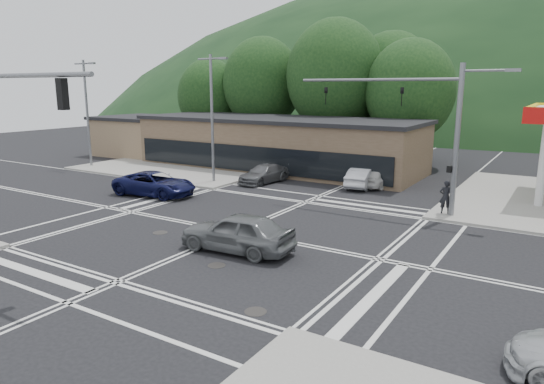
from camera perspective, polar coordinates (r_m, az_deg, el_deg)
The scene contains 19 objects.
ground at distance 23.40m, azimuth -4.31°, elevation -4.71°, with size 120.00×120.00×0.00m, color black.
sidewalk_nw at distance 43.99m, azimuth -8.62°, elevation 3.33°, with size 16.00×16.00×0.15m, color gray.
commercial_row at distance 41.26m, azimuth 0.59°, elevation 5.58°, with size 24.00×8.00×4.00m, color brown.
commercial_nw at distance 51.39m, azimuth -14.94°, elevation 6.28°, with size 8.00×7.00×3.60m, color #846B4F.
hill_north at distance 109.05m, azimuth 25.03°, elevation 7.58°, with size 252.00×126.00×140.00m, color black.
tree_n_a at distance 50.09m, azimuth -1.15°, elevation 12.66°, with size 8.00×8.00×11.75m.
tree_n_b at distance 46.24m, azimuth 7.43°, elevation 13.40°, with size 9.00×9.00×12.98m.
tree_n_c at distance 43.78m, azimuth 15.90°, elevation 11.40°, with size 7.60×7.60×10.87m.
tree_n_d at distance 52.82m, azimuth -7.32°, elevation 11.14°, with size 6.80×6.80×9.76m.
tree_n_e at distance 48.49m, azimuth 13.83°, elevation 12.33°, with size 8.40×8.40×11.98m.
streetlight_nw at distance 34.71m, azimuth -7.00°, elevation 9.27°, with size 2.50×0.25×9.00m.
streetlight_w at distance 44.41m, azimuth -20.90°, elevation 9.21°, with size 2.50×0.25×9.00m.
signal_mast_ne at distance 27.03m, azimuth 18.45°, elevation 7.95°, with size 11.65×0.30×8.00m.
car_blue_west at distance 31.85m, azimuth -13.63°, elevation 0.95°, with size 2.51×5.44×1.51m, color #0D0F39.
car_grey_center at distance 20.51m, azimuth -4.10°, elevation -4.72°, with size 1.99×4.94×1.68m, color slate.
car_queue_a at distance 34.06m, azimuth 10.56°, elevation 1.70°, with size 1.45×4.16×1.37m, color #B5B7BD.
car_queue_b at distance 34.45m, azimuth 12.53°, elevation 1.76°, with size 1.66×4.13×1.41m, color white.
car_northbound at distance 35.11m, azimuth -0.93°, elevation 2.17°, with size 1.83×4.49×1.30m, color #555759.
pedestrian at distance 27.52m, azimuth 19.76°, elevation -0.55°, with size 0.66×0.43×1.81m, color black.
Camera 1 is at (13.26, -18.03, 6.84)m, focal length 32.00 mm.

